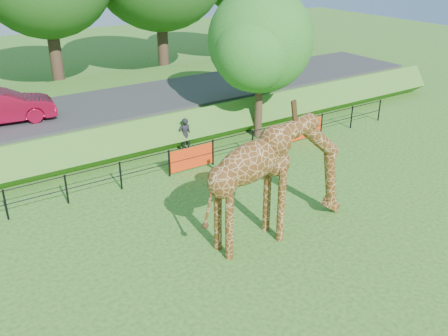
{
  "coord_description": "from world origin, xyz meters",
  "views": [
    {
      "loc": [
        -5.95,
        -7.82,
        8.38
      ],
      "look_at": [
        1.77,
        3.83,
        2.0
      ],
      "focal_mm": 40.0,
      "sensor_mm": 36.0,
      "label": 1
    }
  ],
  "objects_px": {
    "car_red": "(1,107)",
    "tree_east": "(262,44)",
    "giraffe": "(279,179)",
    "visitor": "(185,135)"
  },
  "relations": [
    {
      "from": "car_red",
      "to": "giraffe",
      "type": "bearing_deg",
      "value": -146.81
    },
    {
      "from": "car_red",
      "to": "tree_east",
      "type": "relative_size",
      "value": 0.63
    },
    {
      "from": "car_red",
      "to": "visitor",
      "type": "xyz_separation_m",
      "value": [
        6.5,
        -3.89,
        -1.37
      ]
    },
    {
      "from": "giraffe",
      "to": "car_red",
      "type": "distance_m",
      "value": 12.65
    },
    {
      "from": "tree_east",
      "to": "giraffe",
      "type": "bearing_deg",
      "value": -123.48
    },
    {
      "from": "car_red",
      "to": "tree_east",
      "type": "bearing_deg",
      "value": -105.02
    },
    {
      "from": "giraffe",
      "to": "visitor",
      "type": "relative_size",
      "value": 3.52
    },
    {
      "from": "visitor",
      "to": "tree_east",
      "type": "height_order",
      "value": "tree_east"
    },
    {
      "from": "giraffe",
      "to": "tree_east",
      "type": "distance_m",
      "value": 8.92
    },
    {
      "from": "giraffe",
      "to": "tree_east",
      "type": "xyz_separation_m",
      "value": [
        4.74,
        7.17,
        2.39
      ]
    }
  ]
}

